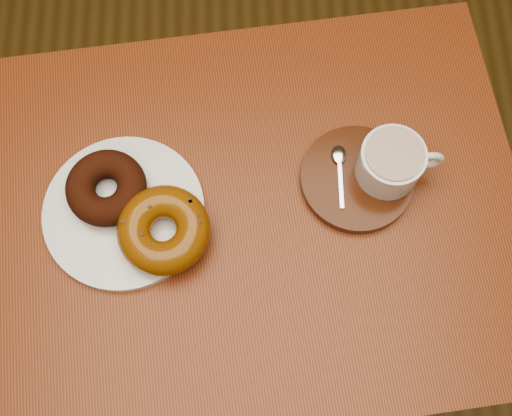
{
  "coord_description": "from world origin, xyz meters",
  "views": [
    {
      "loc": [
        0.25,
        0.05,
        1.55
      ],
      "look_at": [
        0.26,
        0.33,
        0.75
      ],
      "focal_mm": 45.0,
      "sensor_mm": 36.0,
      "label": 1
    }
  ],
  "objects_px": {
    "saucer": "(357,179)",
    "coffee_cup": "(392,162)",
    "donut_plate": "(124,212)",
    "cafe_table": "(243,237)"
  },
  "relations": [
    {
      "from": "saucer",
      "to": "coffee_cup",
      "type": "xyz_separation_m",
      "value": [
        0.04,
        0.01,
        0.04
      ]
    },
    {
      "from": "donut_plate",
      "to": "coffee_cup",
      "type": "distance_m",
      "value": 0.36
    },
    {
      "from": "saucer",
      "to": "cafe_table",
      "type": "bearing_deg",
      "value": -165.25
    },
    {
      "from": "donut_plate",
      "to": "coffee_cup",
      "type": "xyz_separation_m",
      "value": [
        0.36,
        0.04,
        0.04
      ]
    },
    {
      "from": "coffee_cup",
      "to": "donut_plate",
      "type": "bearing_deg",
      "value": -173.68
    },
    {
      "from": "cafe_table",
      "to": "coffee_cup",
      "type": "distance_m",
      "value": 0.26
    },
    {
      "from": "cafe_table",
      "to": "donut_plate",
      "type": "bearing_deg",
      "value": 172.09
    },
    {
      "from": "donut_plate",
      "to": "coffee_cup",
      "type": "bearing_deg",
      "value": 7.13
    },
    {
      "from": "saucer",
      "to": "donut_plate",
      "type": "bearing_deg",
      "value": -173.25
    },
    {
      "from": "cafe_table",
      "to": "donut_plate",
      "type": "xyz_separation_m",
      "value": [
        -0.16,
        0.0,
        0.12
      ]
    }
  ]
}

